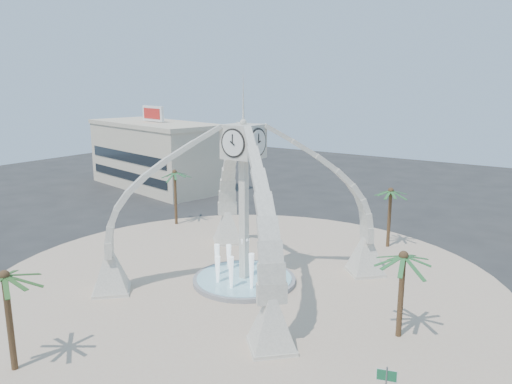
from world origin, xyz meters
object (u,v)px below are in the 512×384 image
Objects in this scene: palm_west at (175,173)px; clock_tower at (244,202)px; palm_north at (391,192)px; palm_east at (403,257)px; palm_south at (4,277)px; street_sign at (386,382)px; fountain at (244,279)px.

clock_tower is at bearing -29.79° from palm_west.
palm_east is at bearing -67.94° from palm_north.
clock_tower is 12.90m from palm_east.
palm_south is 19.84m from street_sign.
palm_north is at bearing 14.62° from palm_west.
fountain is at bearing 173.36° from palm_east.
palm_west is at bearing -165.38° from palm_north.
palm_west is 28.61m from palm_south.
street_sign is at bearing -70.39° from palm_north.
clock_tower is 2.92× the size of palm_south.
palm_north is 25.64m from street_sign.
clock_tower is 6.86× the size of street_sign.
palm_west is 35.63m from street_sign.
palm_north reaches higher than fountain.
clock_tower reaches higher than palm_south.
fountain is at bearing 79.05° from palm_south.
clock_tower is 2.93× the size of palm_north.
palm_west is at bearing 132.35° from street_sign.
palm_south is (-16.01, -15.37, 0.21)m from palm_east.
palm_south is at bearing -136.17° from palm_east.
clock_tower is at bearing -90.00° from fountain.
street_sign is at bearing -32.21° from fountain.
palm_west is at bearing 150.21° from clock_tower.
palm_north is at bearing 92.95° from street_sign.
palm_north reaches higher than street_sign.
palm_west is (-15.62, 8.94, 5.43)m from fountain.
palm_east is 8.71m from street_sign.
clock_tower is at bearing 173.36° from palm_east.
palm_west is (-15.62, 8.94, -0.77)m from clock_tower.
palm_east is 0.97× the size of palm_north.
palm_north is 1.00× the size of palm_south.
clock_tower is 2.78× the size of palm_west.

